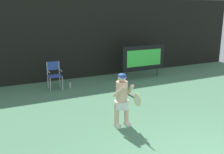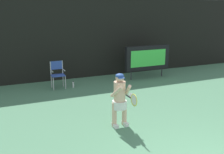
{
  "view_description": "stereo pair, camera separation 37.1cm",
  "coord_description": "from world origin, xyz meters",
  "px_view_note": "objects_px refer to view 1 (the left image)",
  "views": [
    {
      "loc": [
        -3.9,
        -2.73,
        3.03
      ],
      "look_at": [
        -0.46,
        4.22,
        1.05
      ],
      "focal_mm": 41.6,
      "sensor_mm": 36.0,
      "label": 1
    },
    {
      "loc": [
        -3.56,
        -2.89,
        3.03
      ],
      "look_at": [
        -0.46,
        4.22,
        1.05
      ],
      "focal_mm": 41.6,
      "sensor_mm": 36.0,
      "label": 2
    }
  ],
  "objects_px": {
    "water_bottle": "(70,85)",
    "umpire_chair": "(54,74)",
    "scoreboard": "(143,58)",
    "tennis_player": "(122,98)",
    "tennis_racket": "(137,99)"
  },
  "relations": [
    {
      "from": "umpire_chair",
      "to": "tennis_player",
      "type": "xyz_separation_m",
      "value": [
        0.76,
        -4.23,
        0.17
      ]
    },
    {
      "from": "umpire_chair",
      "to": "water_bottle",
      "type": "distance_m",
      "value": 0.78
    },
    {
      "from": "water_bottle",
      "to": "umpire_chair",
      "type": "bearing_deg",
      "value": 159.7
    },
    {
      "from": "scoreboard",
      "to": "tennis_player",
      "type": "distance_m",
      "value": 5.35
    },
    {
      "from": "water_bottle",
      "to": "tennis_racket",
      "type": "xyz_separation_m",
      "value": [
        0.28,
        -4.63,
        0.8
      ]
    },
    {
      "from": "water_bottle",
      "to": "tennis_racket",
      "type": "height_order",
      "value": "tennis_racket"
    },
    {
      "from": "water_bottle",
      "to": "tennis_player",
      "type": "distance_m",
      "value": 4.08
    },
    {
      "from": "scoreboard",
      "to": "tennis_player",
      "type": "xyz_separation_m",
      "value": [
        -3.36,
        -4.16,
        -0.16
      ]
    },
    {
      "from": "scoreboard",
      "to": "umpire_chair",
      "type": "bearing_deg",
      "value": 179.08
    },
    {
      "from": "umpire_chair",
      "to": "water_bottle",
      "type": "xyz_separation_m",
      "value": [
        0.57,
        -0.21,
        -0.5
      ]
    },
    {
      "from": "umpire_chair",
      "to": "tennis_player",
      "type": "bearing_deg",
      "value": -79.84
    },
    {
      "from": "tennis_player",
      "to": "scoreboard",
      "type": "bearing_deg",
      "value": 51.12
    },
    {
      "from": "tennis_racket",
      "to": "water_bottle",
      "type": "bearing_deg",
      "value": 91.3
    },
    {
      "from": "water_bottle",
      "to": "scoreboard",
      "type": "bearing_deg",
      "value": 2.32
    },
    {
      "from": "water_bottle",
      "to": "tennis_player",
      "type": "relative_size",
      "value": 0.18
    }
  ]
}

